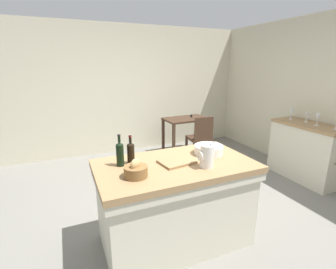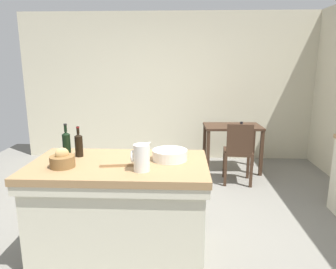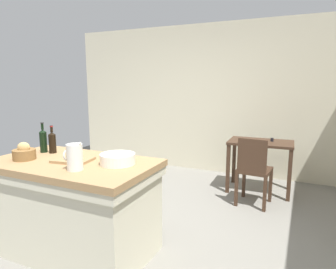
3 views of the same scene
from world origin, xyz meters
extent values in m
plane|color=slate|center=(0.00, 0.00, 0.00)|extent=(6.76, 6.76, 0.00)
cube|color=beige|center=(0.00, 2.60, 1.30)|extent=(5.32, 0.12, 2.60)
cube|color=beige|center=(2.60, 0.00, 1.30)|extent=(0.12, 5.20, 2.60)
cube|color=#99754C|center=(-0.32, -0.52, 0.86)|extent=(1.54, 0.87, 0.06)
cube|color=beige|center=(-0.32, -0.52, 0.79)|extent=(1.52, 0.85, 0.08)
cube|color=beige|center=(-0.32, -0.52, 0.41)|extent=(1.46, 0.79, 0.83)
cube|color=#99754C|center=(2.26, 0.01, 0.90)|extent=(0.52, 1.11, 0.04)
cube|color=beige|center=(2.26, 0.01, 0.44)|extent=(0.49, 1.08, 0.88)
sphere|color=brown|center=(2.14, -0.55, 0.48)|extent=(0.03, 0.03, 0.03)
cube|color=#3D281C|center=(1.04, 1.86, 0.74)|extent=(0.92, 0.60, 0.04)
cube|color=#3D281C|center=(0.63, 1.60, 0.36)|extent=(0.05, 0.05, 0.72)
cube|color=#3D281C|center=(1.46, 1.63, 0.36)|extent=(0.05, 0.05, 0.72)
cube|color=#3D281C|center=(0.61, 2.09, 0.36)|extent=(0.05, 0.05, 0.72)
cube|color=#3D281C|center=(1.44, 2.12, 0.36)|extent=(0.05, 0.05, 0.72)
cylinder|color=black|center=(1.19, 1.91, 0.78)|extent=(0.04, 0.04, 0.05)
cube|color=#3D281C|center=(1.05, 1.33, 0.47)|extent=(0.43, 0.43, 0.04)
cube|color=#3D281C|center=(1.03, 1.16, 0.70)|extent=(0.36, 0.06, 0.42)
cube|color=#3D281C|center=(1.24, 1.50, 0.22)|extent=(0.04, 0.04, 0.45)
cube|color=#3D281C|center=(0.88, 1.53, 0.22)|extent=(0.04, 0.04, 0.45)
cube|color=#3D281C|center=(1.21, 1.14, 0.22)|extent=(0.04, 0.04, 0.45)
cube|color=#3D281C|center=(0.85, 1.17, 0.22)|extent=(0.04, 0.04, 0.45)
cylinder|color=silver|center=(-0.10, -0.72, 1.00)|extent=(0.13, 0.13, 0.22)
cone|color=silver|center=(-0.04, -0.72, 1.11)|extent=(0.07, 0.04, 0.06)
torus|color=silver|center=(-0.17, -0.72, 1.01)|extent=(0.02, 0.10, 0.10)
cylinder|color=silver|center=(0.12, -0.42, 0.93)|extent=(0.31, 0.31, 0.09)
cylinder|color=brown|center=(-0.76, -0.66, 0.93)|extent=(0.20, 0.20, 0.10)
ellipsoid|color=tan|center=(-0.76, -0.66, 1.00)|extent=(0.13, 0.11, 0.10)
cube|color=#99754C|center=(-0.31, -0.52, 0.90)|extent=(0.36, 0.29, 0.02)
cylinder|color=black|center=(-0.72, -0.35, 0.98)|extent=(0.07, 0.07, 0.19)
cone|color=black|center=(-0.72, -0.35, 1.09)|extent=(0.07, 0.07, 0.02)
cylinder|color=black|center=(-0.72, -0.35, 1.13)|extent=(0.03, 0.03, 0.07)
cylinder|color=maroon|center=(-0.72, -0.35, 1.16)|extent=(0.03, 0.03, 0.01)
cylinder|color=black|center=(-0.83, -0.37, 0.99)|extent=(0.07, 0.07, 0.21)
cone|color=black|center=(-0.83, -0.37, 1.11)|extent=(0.07, 0.07, 0.02)
cylinder|color=black|center=(-0.83, -0.37, 1.16)|extent=(0.03, 0.03, 0.07)
cylinder|color=black|center=(-0.83, -0.37, 1.19)|extent=(0.03, 0.03, 0.01)
cylinder|color=white|center=(2.29, -0.36, 0.92)|extent=(0.06, 0.06, 0.00)
cylinder|color=white|center=(2.29, -0.36, 0.96)|extent=(0.01, 0.01, 0.07)
cylinder|color=white|center=(2.24, -0.11, 0.92)|extent=(0.06, 0.06, 0.00)
cylinder|color=white|center=(2.24, -0.11, 0.96)|extent=(0.01, 0.01, 0.08)
cone|color=white|center=(2.24, -0.11, 1.06)|extent=(0.07, 0.07, 0.11)
cylinder|color=white|center=(2.30, 0.12, 0.92)|extent=(0.06, 0.06, 0.00)
cylinder|color=white|center=(2.30, 0.12, 0.96)|extent=(0.01, 0.01, 0.06)
cone|color=white|center=(2.30, 0.12, 1.03)|extent=(0.07, 0.07, 0.09)
cylinder|color=white|center=(2.27, 0.39, 0.92)|extent=(0.06, 0.06, 0.00)
cylinder|color=white|center=(2.27, 0.39, 0.96)|extent=(0.01, 0.01, 0.07)
cone|color=white|center=(2.27, 0.39, 1.05)|extent=(0.07, 0.07, 0.11)
camera|label=1|loc=(-1.28, -2.54, 1.82)|focal=26.31mm
camera|label=2|loc=(0.22, -3.08, 1.73)|focal=33.35mm
camera|label=3|loc=(1.58, -2.53, 1.60)|focal=31.65mm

